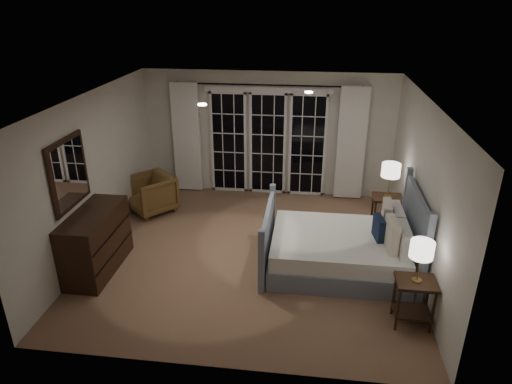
# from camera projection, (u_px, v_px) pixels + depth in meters

# --- Properties ---
(floor) EXTENTS (5.00, 5.00, 0.00)m
(floor) POSITION_uv_depth(u_px,v_px,m) (251.00, 252.00, 7.39)
(floor) COLOR #8F6A4D
(floor) RESTS_ON ground
(ceiling) EXTENTS (5.00, 5.00, 0.00)m
(ceiling) POSITION_uv_depth(u_px,v_px,m) (251.00, 99.00, 6.39)
(ceiling) COLOR white
(ceiling) RESTS_ON wall_back
(wall_left) EXTENTS (0.02, 5.00, 2.50)m
(wall_left) POSITION_uv_depth(u_px,v_px,m) (94.00, 173.00, 7.18)
(wall_left) COLOR beige
(wall_left) RESTS_ON floor
(wall_right) EXTENTS (0.02, 5.00, 2.50)m
(wall_right) POSITION_uv_depth(u_px,v_px,m) (422.00, 189.00, 6.60)
(wall_right) COLOR beige
(wall_right) RESTS_ON floor
(wall_back) EXTENTS (5.00, 0.02, 2.50)m
(wall_back) POSITION_uv_depth(u_px,v_px,m) (268.00, 134.00, 9.16)
(wall_back) COLOR beige
(wall_back) RESTS_ON floor
(wall_front) EXTENTS (5.00, 0.02, 2.50)m
(wall_front) POSITION_uv_depth(u_px,v_px,m) (218.00, 274.00, 4.62)
(wall_front) COLOR beige
(wall_front) RESTS_ON floor
(french_doors) EXTENTS (2.50, 0.04, 2.20)m
(french_doors) POSITION_uv_depth(u_px,v_px,m) (268.00, 143.00, 9.19)
(french_doors) COLOR black
(french_doors) RESTS_ON wall_back
(curtain_rod) EXTENTS (3.50, 0.03, 0.03)m
(curtain_rod) POSITION_uv_depth(u_px,v_px,m) (268.00, 85.00, 8.67)
(curtain_rod) COLOR black
(curtain_rod) RESTS_ON wall_back
(curtain_left) EXTENTS (0.55, 0.10, 2.25)m
(curtain_left) POSITION_uv_depth(u_px,v_px,m) (187.00, 138.00, 9.28)
(curtain_left) COLOR white
(curtain_left) RESTS_ON curtain_rod
(curtain_right) EXTENTS (0.55, 0.10, 2.25)m
(curtain_right) POSITION_uv_depth(u_px,v_px,m) (351.00, 144.00, 8.90)
(curtain_right) COLOR white
(curtain_right) RESTS_ON curtain_rod
(downlight_a) EXTENTS (0.12, 0.12, 0.01)m
(downlight_a) POSITION_uv_depth(u_px,v_px,m) (309.00, 92.00, 6.84)
(downlight_a) COLOR white
(downlight_a) RESTS_ON ceiling
(downlight_b) EXTENTS (0.12, 0.12, 0.01)m
(downlight_b) POSITION_uv_depth(u_px,v_px,m) (202.00, 105.00, 6.10)
(downlight_b) COLOR white
(downlight_b) RESTS_ON ceiling
(bed) EXTENTS (2.19, 1.57, 1.28)m
(bed) POSITION_uv_depth(u_px,v_px,m) (342.00, 249.00, 6.87)
(bed) COLOR slate
(bed) RESTS_ON floor
(nightstand_left) EXTENTS (0.49, 0.39, 0.64)m
(nightstand_left) POSITION_uv_depth(u_px,v_px,m) (414.00, 296.00, 5.65)
(nightstand_left) COLOR #312110
(nightstand_left) RESTS_ON floor
(nightstand_right) EXTENTS (0.50, 0.40, 0.65)m
(nightstand_right) POSITION_uv_depth(u_px,v_px,m) (386.00, 208.00, 7.92)
(nightstand_right) COLOR #312110
(nightstand_right) RESTS_ON floor
(lamp_left) EXTENTS (0.28, 0.28, 0.55)m
(lamp_left) POSITION_uv_depth(u_px,v_px,m) (422.00, 250.00, 5.39)
(lamp_left) COLOR #AA8444
(lamp_left) RESTS_ON nightstand_left
(lamp_right) EXTENTS (0.31, 0.31, 0.60)m
(lamp_right) POSITION_uv_depth(u_px,v_px,m) (391.00, 171.00, 7.63)
(lamp_right) COLOR #AA8444
(lamp_right) RESTS_ON nightstand_right
(armchair) EXTENTS (1.10, 1.10, 0.72)m
(armchair) POSITION_uv_depth(u_px,v_px,m) (151.00, 194.00, 8.66)
(armchair) COLOR brown
(armchair) RESTS_ON floor
(dresser) EXTENTS (0.57, 1.34, 0.95)m
(dresser) POSITION_uv_depth(u_px,v_px,m) (96.00, 242.00, 6.77)
(dresser) COLOR #312110
(dresser) RESTS_ON floor
(mirror) EXTENTS (0.05, 0.85, 1.00)m
(mirror) POSITION_uv_depth(u_px,v_px,m) (69.00, 173.00, 6.36)
(mirror) COLOR #312110
(mirror) RESTS_ON wall_left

